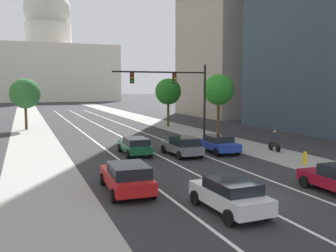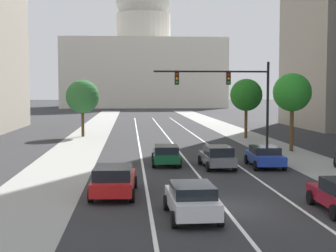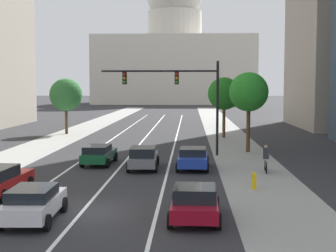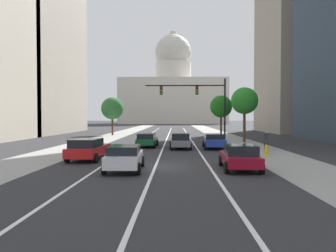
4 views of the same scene
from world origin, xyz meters
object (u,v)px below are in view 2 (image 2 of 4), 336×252
(street_tree_mid_right, at_px, (246,95))
(car_gray, at_px, (217,156))
(traffic_signal_mast, at_px, (233,90))
(street_tree_mid_left, at_px, (82,97))
(car_blue, at_px, (265,156))
(car_red, at_px, (114,180))
(capitol_building, at_px, (143,59))
(car_green, at_px, (166,154))
(car_white, at_px, (192,199))
(street_tree_near_right, at_px, (292,93))

(street_tree_mid_right, bearing_deg, car_gray, -108.32)
(traffic_signal_mast, distance_m, street_tree_mid_left, 21.03)
(car_gray, distance_m, traffic_signal_mast, 8.16)
(car_blue, relative_size, car_red, 0.89)
(street_tree_mid_right, bearing_deg, traffic_signal_mast, -107.61)
(car_gray, xyz_separation_m, car_red, (-6.46, -8.01, 0.01))
(car_red, bearing_deg, traffic_signal_mast, -28.56)
(capitol_building, xyz_separation_m, car_gray, (1.62, -117.88, -13.44))
(car_green, bearing_deg, car_gray, -115.64)
(capitol_building, distance_m, car_green, 116.98)
(capitol_building, xyz_separation_m, car_white, (-1.61, -130.32, -13.46))
(car_blue, height_order, street_tree_mid_right, street_tree_mid_right)
(car_red, xyz_separation_m, car_white, (3.23, -4.44, -0.03))
(car_gray, bearing_deg, car_white, 163.96)
(car_blue, height_order, car_white, car_white)
(street_tree_near_right, distance_m, street_tree_mid_left, 23.49)
(car_green, distance_m, car_blue, 6.61)
(car_blue, bearing_deg, car_green, 79.18)
(car_white, distance_m, traffic_signal_mast, 20.21)
(street_tree_near_right, relative_size, street_tree_mid_right, 1.04)
(car_green, xyz_separation_m, car_blue, (6.45, -1.44, 0.00))
(capitol_building, height_order, street_tree_near_right, capitol_building)
(street_tree_near_right, bearing_deg, car_red, -130.69)
(car_green, distance_m, street_tree_mid_right, 20.96)
(car_white, height_order, traffic_signal_mast, traffic_signal_mast)
(capitol_building, bearing_deg, car_white, -90.71)
(street_tree_mid_right, bearing_deg, car_green, -118.37)
(car_green, distance_m, street_tree_near_right, 13.59)
(car_white, bearing_deg, car_blue, -28.70)
(traffic_signal_mast, xyz_separation_m, street_tree_mid_right, (4.23, 13.32, -0.58))
(capitol_building, height_order, car_red, capitol_building)
(car_blue, relative_size, traffic_signal_mast, 0.47)
(car_green, distance_m, traffic_signal_mast, 8.57)
(car_red, bearing_deg, street_tree_near_right, -38.03)
(capitol_building, xyz_separation_m, street_tree_mid_right, (8.18, -98.06, -9.65))
(car_blue, distance_m, car_white, 14.23)
(car_green, bearing_deg, traffic_signal_mast, -47.30)
(car_green, bearing_deg, street_tree_mid_left, 21.59)
(capitol_building, bearing_deg, street_tree_mid_right, -85.23)
(car_green, relative_size, car_gray, 0.99)
(capitol_building, bearing_deg, car_red, -92.20)
(car_white, distance_m, street_tree_mid_right, 33.92)
(street_tree_mid_left, bearing_deg, capitol_building, 84.46)
(traffic_signal_mast, distance_m, street_tree_near_right, 5.80)
(car_red, relative_size, street_tree_mid_left, 0.78)
(car_blue, height_order, street_tree_near_right, street_tree_near_right)
(car_gray, xyz_separation_m, car_white, (-3.22, -12.45, -0.01))
(car_blue, bearing_deg, street_tree_mid_left, 33.61)
(street_tree_mid_left, bearing_deg, traffic_signal_mast, -51.23)
(car_blue, distance_m, car_gray, 3.23)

